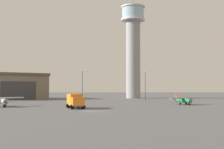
# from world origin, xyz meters

# --- Properties ---
(ground_plane) EXTENTS (400.00, 400.00, 0.00)m
(ground_plane) POSITION_xyz_m (0.00, 0.00, 0.00)
(ground_plane) COLOR #545456
(control_tower) EXTENTS (9.98, 9.98, 42.18)m
(control_tower) POSITION_xyz_m (13.21, 64.03, 22.18)
(control_tower) COLOR gray
(control_tower) RESTS_ON ground_plane
(hangar) EXTENTS (29.31, 27.80, 9.74)m
(hangar) POSITION_xyz_m (-33.54, 55.78, 4.89)
(hangar) COLOR #7A6B56
(hangar) RESTS_ON ground_plane
(airplane_silver) EXTENTS (8.91, 8.23, 3.09)m
(airplane_silver) POSITION_xyz_m (-21.55, 11.77, 1.44)
(airplane_silver) COLOR #B7BABF
(airplane_silver) RESTS_ON ground_plane
(airplane_green) EXTENTS (8.32, 6.63, 2.55)m
(airplane_green) POSITION_xyz_m (22.35, 19.28, 1.19)
(airplane_green) COLOR #287A42
(airplane_green) RESTS_ON ground_plane
(truck_box_orange) EXTENTS (4.43, 6.39, 3.04)m
(truck_box_orange) POSITION_xyz_m (-3.79, 6.27, 1.68)
(truck_box_orange) COLOR #38383D
(truck_box_orange) RESTS_ON ground_plane
(light_post_west) EXTENTS (0.44, 0.44, 10.34)m
(light_post_west) POSITION_xyz_m (-5.74, 42.51, 6.04)
(light_post_west) COLOR #38383D
(light_post_west) RESTS_ON ground_plane
(light_post_east) EXTENTS (0.44, 0.44, 9.99)m
(light_post_east) POSITION_xyz_m (15.46, 42.21, 5.86)
(light_post_east) COLOR #38383D
(light_post_east) RESTS_ON ground_plane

